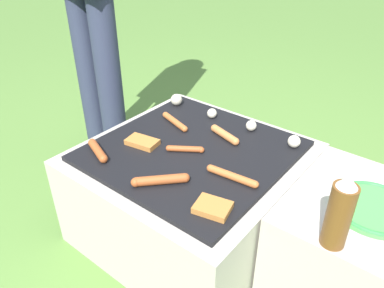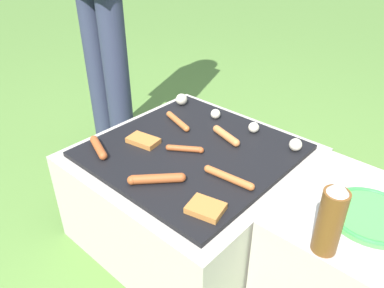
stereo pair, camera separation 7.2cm
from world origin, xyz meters
name	(u,v)px [view 1 (the left image)]	position (x,y,z in m)	size (l,w,h in m)	color
ground_plane	(192,229)	(0.00, 0.00, 0.00)	(14.00, 14.00, 0.00)	#567F38
grill	(192,192)	(0.00, 0.00, 0.20)	(0.77, 0.77, 0.41)	#B2AA9E
side_ledge	(359,255)	(0.63, 0.08, 0.21)	(0.48, 0.51, 0.41)	#B2AA9E
sausage_front_center	(232,176)	(0.22, -0.07, 0.42)	(0.19, 0.04, 0.03)	#B7602D
sausage_back_center	(175,122)	(-0.17, 0.10, 0.42)	(0.17, 0.07, 0.03)	#B7602D
sausage_front_right	(185,149)	(-0.01, -0.03, 0.42)	(0.12, 0.09, 0.02)	#A34C23
sausage_back_right	(225,135)	(0.05, 0.14, 0.43)	(0.15, 0.07, 0.03)	#C6753D
sausage_mid_right	(160,180)	(0.05, -0.23, 0.43)	(0.14, 0.15, 0.03)	#A34C23
sausage_mid_left	(98,150)	(-0.25, -0.24, 0.43)	(0.15, 0.08, 0.03)	#A34C23
bread_slice_left	(213,207)	(0.26, -0.23, 0.42)	(0.12, 0.10, 0.02)	#B27033
bread_slice_center	(142,142)	(-0.17, -0.09, 0.42)	(0.13, 0.09, 0.02)	#B27033
mushroom_row	(225,117)	(-0.02, 0.25, 0.43)	(0.63, 0.06, 0.05)	beige
plate_colorful	(374,208)	(0.63, 0.07, 0.42)	(0.25, 0.25, 0.02)	#4CB24C
condiment_bottle	(340,213)	(0.58, -0.14, 0.52)	(0.07, 0.07, 0.22)	brown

